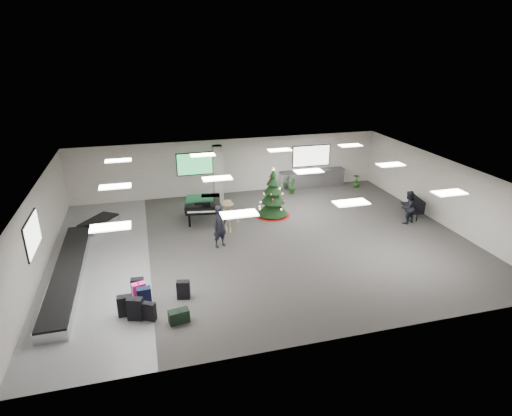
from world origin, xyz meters
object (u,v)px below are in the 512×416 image
object	(u,v)px
grand_piano	(203,204)
bench	(414,205)
traveler_a	(220,226)
traveler_b	(228,216)
pink_suitcase	(139,292)
potted_plant_right	(357,181)
christmas_tree	(273,199)
baggage_carousel	(76,260)
potted_plant_left	(292,186)
service_counter	(312,179)
traveler_bench	(408,207)

from	to	relation	value
grand_piano	bench	distance (m)	10.71
traveler_a	traveler_b	size ratio (longest dim) A/B	1.16
pink_suitcase	grand_piano	xyz separation A→B (m)	(3.19, 6.51, 0.53)
traveler_a	potted_plant_right	xyz separation A→B (m)	(9.58, 5.85, -0.54)
christmas_tree	bench	bearing A→B (deg)	-15.99
traveler_b	baggage_carousel	bearing A→B (deg)	-145.75
baggage_carousel	pink_suitcase	xyz separation A→B (m)	(2.43, -3.28, 0.14)
traveler_a	potted_plant_left	xyz separation A→B (m)	(5.36, 5.77, -0.50)
bench	potted_plant_left	distance (m)	6.91
bench	potted_plant_right	size ratio (longest dim) A/B	2.11
potted_plant_right	pink_suitcase	bearing A→B (deg)	-144.50
traveler_b	potted_plant_left	xyz separation A→B (m)	(4.74, 4.42, -0.37)
service_counter	potted_plant_left	size ratio (longest dim) A/B	4.58
pink_suitcase	bench	distance (m)	14.33
service_counter	traveler_bench	world-z (taller)	traveler_bench
traveler_a	traveler_bench	distance (m)	9.32
grand_piano	potted_plant_left	world-z (taller)	grand_piano
traveler_a	traveler_b	bearing A→B (deg)	39.84
potted_plant_left	pink_suitcase	bearing A→B (deg)	-133.72
service_counter	potted_plant_right	world-z (taller)	service_counter
pink_suitcase	christmas_tree	world-z (taller)	christmas_tree
bench	traveler_b	world-z (taller)	traveler_b
christmas_tree	traveler_a	xyz separation A→B (m)	(-3.27, -2.81, 0.06)
bench	traveler_bench	bearing A→B (deg)	-130.51
traveler_bench	potted_plant_right	size ratio (longest dim) A/B	2.06
baggage_carousel	potted_plant_right	size ratio (longest dim) A/B	11.98
traveler_b	potted_plant_right	bearing A→B (deg)	47.64
bench	potted_plant_right	bearing A→B (deg)	107.85
baggage_carousel	traveler_b	xyz separation A→B (m)	(6.53, 1.54, 0.60)
traveler_a	potted_plant_left	world-z (taller)	traveler_a
service_counter	potted_plant_right	bearing A→B (deg)	-14.82
traveler_a	traveler_b	distance (m)	1.49
pink_suitcase	grand_piano	world-z (taller)	grand_piano
traveler_b	pink_suitcase	bearing A→B (deg)	-109.38
potted_plant_left	christmas_tree	bearing A→B (deg)	-125.26
bench	traveler_b	xyz separation A→B (m)	(-9.57, 0.52, 0.23)
service_counter	traveler_b	size ratio (longest dim) A/B	2.50
baggage_carousel	service_counter	distance (m)	14.50
service_counter	grand_piano	bearing A→B (deg)	-154.06
baggage_carousel	grand_piano	size ratio (longest dim) A/B	4.05
baggage_carousel	service_counter	xyz separation A→B (m)	(12.84, 6.73, 0.33)
pink_suitcase	potted_plant_left	xyz separation A→B (m)	(8.84, 9.24, 0.09)
bench	potted_plant_right	distance (m)	5.06
pink_suitcase	potted_plant_left	bearing A→B (deg)	33.23
service_counter	bench	bearing A→B (deg)	-60.35
baggage_carousel	christmas_tree	xyz separation A→B (m)	(9.17, 3.00, 0.67)
service_counter	christmas_tree	bearing A→B (deg)	-134.47
pink_suitcase	potted_plant_left	size ratio (longest dim) A/B	0.82
potted_plant_right	potted_plant_left	bearing A→B (deg)	-178.97
grand_piano	service_counter	bearing A→B (deg)	35.54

